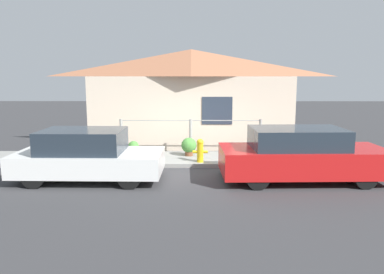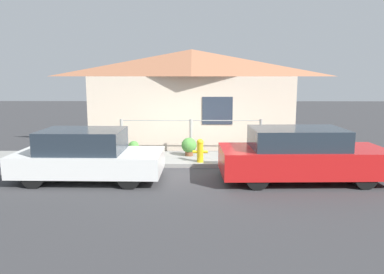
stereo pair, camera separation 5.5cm
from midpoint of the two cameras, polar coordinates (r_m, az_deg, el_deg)
The scene contains 9 objects.
ground_plane at distance 11.31m, azimuth -0.15°, elevation -4.75°, with size 60.00×60.00×0.00m, color #38383A.
sidewalk at distance 12.23m, azimuth -0.09°, elevation -3.37°, with size 24.00×1.93×0.12m.
house at distance 14.53m, azimuth 0.06°, elevation 10.34°, with size 8.00×2.23×3.75m.
fence at distance 12.90m, azimuth -0.04°, elevation 0.45°, with size 4.90×0.10×1.16m.
car_left at distance 10.25m, azimuth -15.52°, elevation -2.74°, with size 3.86×1.76×1.36m.
car_right at distance 10.22m, azimuth 16.43°, elevation -2.66°, with size 4.34×1.86×1.41m.
fire_hydrant at distance 11.47m, azimuth 1.39°, elevation -1.99°, with size 0.46×0.21×0.73m.
potted_plant_near_hydrant at distance 12.39m, azimuth -0.33°, elevation -1.36°, with size 0.50×0.50×0.60m.
potted_plant_by_fence at distance 12.68m, azimuth -8.75°, elevation -1.63°, with size 0.36×0.36×0.47m.
Camera 2 is at (0.19, -10.97, 2.75)m, focal length 35.00 mm.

